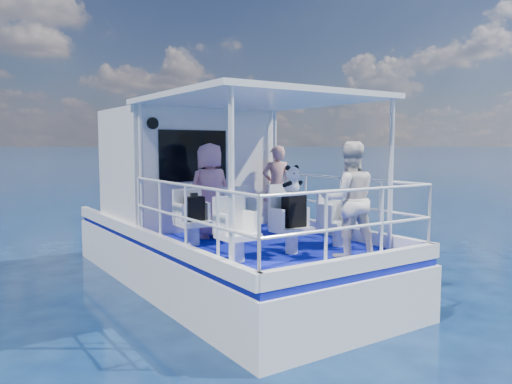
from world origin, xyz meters
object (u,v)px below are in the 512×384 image
backpack_center (294,210)px  panda (292,180)px  passenger_port_fwd (210,191)px  passenger_stbd_aft (349,200)px

backpack_center → panda: panda is taller
passenger_port_fwd → backpack_center: bearing=101.6°
backpack_center → panda: size_ratio=1.19×
passenger_port_fwd → panda: bearing=101.3°
passenger_stbd_aft → backpack_center: bearing=-27.1°
passenger_stbd_aft → backpack_center: 0.80m
passenger_port_fwd → backpack_center: 1.80m
backpack_center → passenger_stbd_aft: bearing=-53.4°
passenger_port_fwd → passenger_stbd_aft: (0.87, -2.37, 0.01)m
passenger_port_fwd → panda: (0.39, -1.72, 0.27)m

